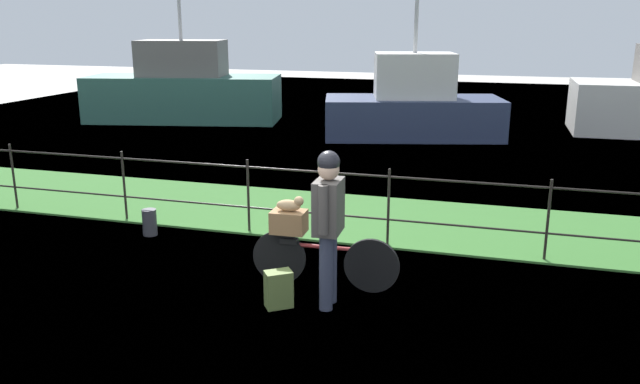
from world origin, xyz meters
The scene contains 12 objects.
ground_plane centered at (0.00, 0.00, 0.00)m, with size 60.00×60.00×0.00m, color #B2ADA3.
grass_strip centered at (0.00, 3.47, 0.01)m, with size 27.00×2.40×0.03m, color #38702D.
harbor_water centered at (0.00, 11.08, 0.00)m, with size 30.00×30.00×0.00m, color #426684.
iron_fence centered at (0.00, 2.39, 0.62)m, with size 18.04×0.04×1.07m.
bicycle_main centered at (0.54, 0.84, 0.33)m, with size 1.70×0.17×0.62m.
wooden_crate centered at (0.15, 0.83, 0.75)m, with size 0.39×0.28×0.25m, color olive.
terrier_dog centered at (0.17, 0.83, 0.95)m, with size 0.32×0.15×0.18m.
cyclist_person centered at (0.73, 0.40, 1.00)m, with size 0.27×0.54×1.68m.
backpack_on_paving centered at (0.24, 0.22, 0.20)m, with size 0.28×0.18×0.40m, color olive.
mooring_bollard centered at (-2.30, 1.89, 0.19)m, with size 0.20×0.20×0.37m, color #38383D.
moored_boat_near centered at (0.12, 10.59, 0.78)m, with size 4.78×2.97×3.73m.
moored_boat_far centered at (-6.81, 11.43, 0.89)m, with size 5.86×3.12×3.95m.
Camera 1 is at (2.40, -5.61, 2.96)m, focal length 35.72 mm.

